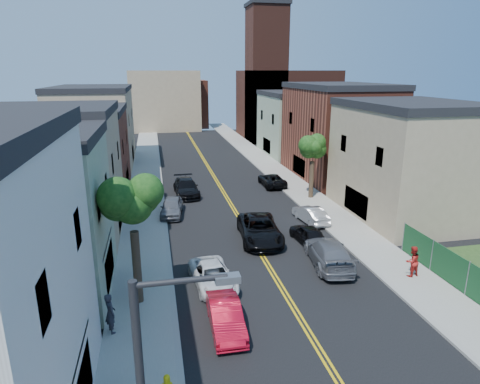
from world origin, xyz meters
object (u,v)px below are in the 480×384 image
grey_car_left (172,207)px  pedestrian_right (412,261)px  pedestrian_left (110,313)px  black_car_right (308,234)px  dark_car_right_far (272,180)px  fire_hydrant (167,383)px  white_pickup (213,276)px  black_suv_lane (260,229)px  black_car_left (186,187)px  grey_car_right (329,253)px  red_sedan (226,316)px  silver_car_right (311,214)px

grey_car_left → pedestrian_right: (13.40, -14.24, 0.34)m
pedestrian_left → pedestrian_right: pedestrian_left is taller
grey_car_left → black_car_right: size_ratio=1.12×
dark_car_right_far → fire_hydrant: size_ratio=6.14×
black_car_right → dark_car_right_far: black_car_right is taller
white_pickup → black_suv_lane: 7.38m
pedestrian_right → black_suv_lane: bearing=-54.4°
fire_hydrant → pedestrian_right: bearing=24.0°
black_car_right → fire_hydrant: black_car_right is taller
white_pickup → grey_car_left: size_ratio=1.04×
grey_car_left → dark_car_right_far: (11.00, 7.36, -0.08)m
grey_car_left → black_car_left: black_car_left is taller
dark_car_right_far → black_car_left: bearing=9.3°
dark_car_right_far → pedestrian_right: bearing=96.2°
black_car_left → grey_car_right: (7.60, -17.38, 0.01)m
black_car_right → pedestrian_right: bearing=118.2°
grey_car_left → fire_hydrant: grey_car_left is taller
black_suv_lane → pedestrian_left: (-9.60, -9.54, 0.29)m
red_sedan → silver_car_right: (9.30, 13.01, -0.01)m
black_car_left → grey_car_right: bearing=-68.5°
grey_car_left → black_car_right: grey_car_left is taller
grey_car_left → grey_car_right: grey_car_right is taller
red_sedan → black_car_right: bearing=50.6°
white_pickup → fire_hydrant: size_ratio=5.87×
black_suv_lane → pedestrian_left: 13.54m
black_car_right → black_suv_lane: (-3.30, 1.17, 0.17)m
red_sedan → dark_car_right_far: size_ratio=0.87×
grey_car_right → pedestrian_left: size_ratio=2.85×
pedestrian_left → fire_hydrant: (2.40, -4.41, -0.58)m
white_pickup → grey_car_left: bearing=91.3°
black_car_left → dark_car_right_far: black_car_left is taller
grey_car_left → black_suv_lane: black_suv_lane is taller
white_pickup → pedestrian_left: pedestrian_left is taller
black_car_left → pedestrian_left: size_ratio=2.80×
black_suv_lane → fire_hydrant: black_suv_lane is taller
fire_hydrant → dark_car_right_far: bearing=66.5°
fire_hydrant → black_suv_lane: bearing=62.7°
red_sedan → grey_car_right: (7.60, 5.44, 0.12)m
black_suv_lane → dark_car_right_far: bearing=75.6°
grey_car_left → black_suv_lane: (6.00, -6.78, 0.09)m
white_pickup → grey_car_left: (-1.70, 12.78, 0.11)m
silver_car_right → dark_car_right_far: silver_car_right is taller
white_pickup → black_car_right: bearing=26.1°
red_sedan → black_suv_lane: black_suv_lane is taller
grey_car_left → black_suv_lane: size_ratio=0.73×
dark_car_right_far → grey_car_right: bearing=84.8°
grey_car_left → grey_car_right: size_ratio=0.79×
red_sedan → pedestrian_left: pedestrian_left is taller
silver_car_right → dark_car_right_far: bearing=-97.2°
black_car_left → pedestrian_left: pedestrian_left is taller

